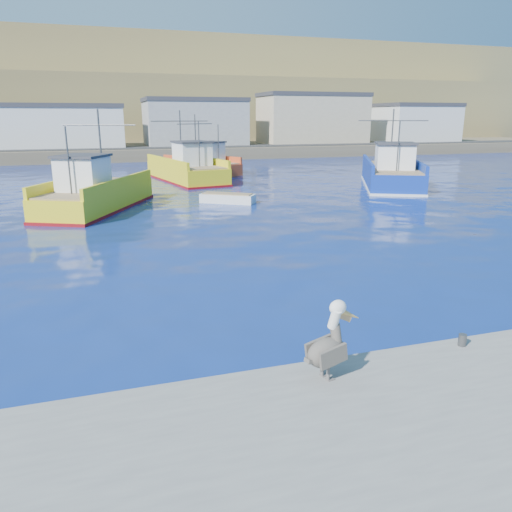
# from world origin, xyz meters

# --- Properties ---
(ground) EXTENTS (260.00, 260.00, 0.00)m
(ground) POSITION_xyz_m (0.00, 0.00, 0.00)
(ground) COLOR #08155E
(ground) RESTS_ON ground
(dock_bollards) EXTENTS (36.20, 0.20, 0.30)m
(dock_bollards) POSITION_xyz_m (0.60, -3.40, 0.65)
(dock_bollards) COLOR #4C4C4C
(dock_bollards) RESTS_ON dock
(far_shore) EXTENTS (200.00, 81.00, 24.00)m
(far_shore) POSITION_xyz_m (0.00, 109.20, 8.98)
(far_shore) COLOR brown
(far_shore) RESTS_ON ground
(trawler_yellow_a) EXTENTS (8.17, 11.54, 6.48)m
(trawler_yellow_a) POSITION_xyz_m (-5.45, 21.62, 1.03)
(trawler_yellow_a) COLOR yellow
(trawler_yellow_a) RESTS_ON ground
(trawler_yellow_b) EXTENTS (6.25, 12.51, 6.60)m
(trawler_yellow_b) POSITION_xyz_m (3.00, 34.97, 1.08)
(trawler_yellow_b) COLOR yellow
(trawler_yellow_b) RESTS_ON ground
(trawler_blue) EXTENTS (9.47, 13.16, 6.67)m
(trawler_blue) POSITION_xyz_m (19.45, 25.82, 1.11)
(trawler_blue) COLOR navy
(trawler_blue) RESTS_ON ground
(boat_orange) EXTENTS (7.36, 9.62, 6.18)m
(boat_orange) POSITION_xyz_m (5.77, 40.61, 1.07)
(boat_orange) COLOR #CB461F
(boat_orange) RESTS_ON ground
(skiff_mid) EXTENTS (3.95, 3.25, 0.84)m
(skiff_mid) POSITION_xyz_m (3.54, 21.70, 0.27)
(skiff_mid) COLOR silver
(skiff_mid) RESTS_ON ground
(skiff_far) EXTENTS (3.07, 3.82, 0.81)m
(skiff_far) POSITION_xyz_m (27.16, 37.19, 0.26)
(skiff_far) COLOR silver
(skiff_far) RESTS_ON ground
(pelican) EXTENTS (1.41, 0.76, 1.75)m
(pelican) POSITION_xyz_m (-0.83, -3.81, 1.25)
(pelican) COLOR #595451
(pelican) RESTS_ON dock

